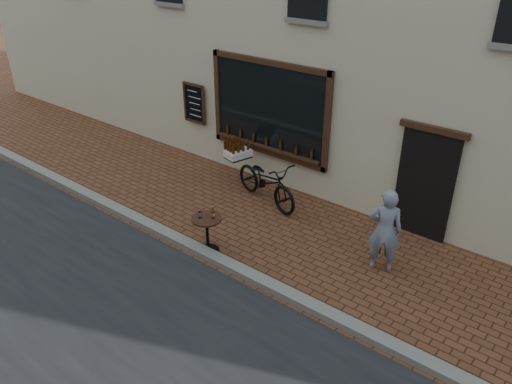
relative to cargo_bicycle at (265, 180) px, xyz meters
The scene contains 5 objects.
ground 2.97m from the cargo_bicycle, 62.74° to the right, with size 90.00×90.00×0.00m, color #572F1C.
kerb 2.79m from the cargo_bicycle, 60.83° to the right, with size 90.00×0.25×0.12m, color slate.
cargo_bicycle is the anchor object (origin of this frame).
bistro_table 2.28m from the cargo_bicycle, 81.08° to the right, with size 0.58×0.58×0.99m.
pedestrian 3.27m from the cargo_bicycle, 12.22° to the right, with size 0.59×0.39×1.62m, color slate.
Camera 1 is at (4.69, -5.30, 5.53)m, focal length 35.00 mm.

